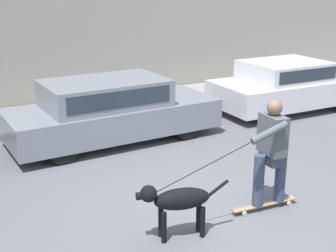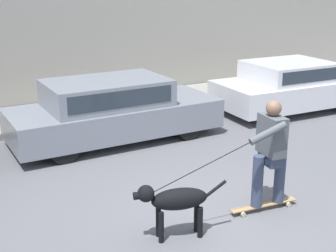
{
  "view_description": "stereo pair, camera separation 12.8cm",
  "coord_description": "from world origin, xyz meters",
  "px_view_note": "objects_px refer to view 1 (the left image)",
  "views": [
    {
      "loc": [
        -3.67,
        -4.83,
        3.25
      ],
      "look_at": [
        -0.12,
        1.46,
        0.95
      ],
      "focal_mm": 50.0,
      "sensor_mm": 36.0,
      "label": 1
    },
    {
      "loc": [
        -3.56,
        -4.89,
        3.25
      ],
      "look_at": [
        -0.12,
        1.46,
        0.95
      ],
      "focal_mm": 50.0,
      "sensor_mm": 36.0,
      "label": 2
    }
  ],
  "objects_px": {
    "dog": "(177,200)",
    "parked_car_2": "(288,86)",
    "parked_car_1": "(111,111)",
    "skateboarder": "(271,149)"
  },
  "relations": [
    {
      "from": "parked_car_2",
      "to": "skateboarder",
      "type": "bearing_deg",
      "value": -133.85
    },
    {
      "from": "dog",
      "to": "skateboarder",
      "type": "bearing_deg",
      "value": -164.47
    },
    {
      "from": "parked_car_1",
      "to": "skateboarder",
      "type": "bearing_deg",
      "value": -79.49
    },
    {
      "from": "parked_car_1",
      "to": "parked_car_2",
      "type": "xyz_separation_m",
      "value": [
        4.85,
        0.0,
        -0.02
      ]
    },
    {
      "from": "dog",
      "to": "parked_car_2",
      "type": "bearing_deg",
      "value": -130.59
    },
    {
      "from": "dog",
      "to": "parked_car_1",
      "type": "bearing_deg",
      "value": -86.73
    },
    {
      "from": "parked_car_2",
      "to": "dog",
      "type": "relative_size",
      "value": 3.3
    },
    {
      "from": "dog",
      "to": "skateboarder",
      "type": "xyz_separation_m",
      "value": [
        1.56,
        0.04,
        0.4
      ]
    },
    {
      "from": "parked_car_1",
      "to": "dog",
      "type": "xyz_separation_m",
      "value": [
        -0.76,
        -3.97,
        -0.1
      ]
    },
    {
      "from": "dog",
      "to": "skateboarder",
      "type": "relative_size",
      "value": 0.5
    }
  ]
}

